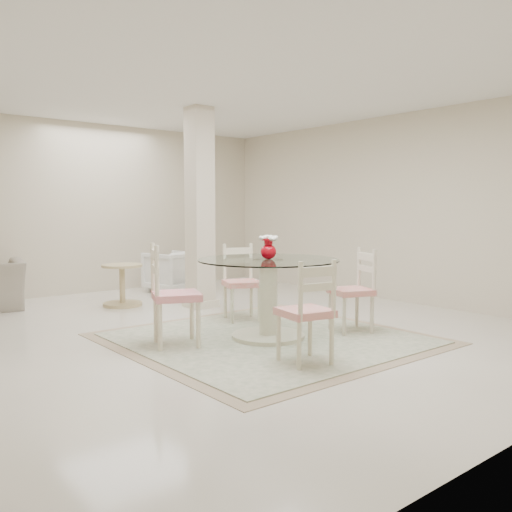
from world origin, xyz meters
TOP-DOWN VIEW (x-y plane):
  - ground at (0.00, 0.00)m, footprint 7.00×7.00m
  - room_shell at (0.00, 0.00)m, footprint 6.02×7.02m
  - column at (0.50, 1.30)m, footprint 0.30×0.30m
  - area_rug at (0.01, -0.70)m, footprint 2.90×2.90m
  - dining_table at (0.01, -0.70)m, footprint 1.44×1.44m
  - red_vase at (0.01, -0.71)m, footprint 0.19×0.18m
  - dining_chair_east at (0.96, -1.07)m, footprint 0.52×0.52m
  - dining_chair_north at (0.38, 0.24)m, footprint 0.53×0.53m
  - dining_chair_west at (-0.94, -0.33)m, footprint 0.58×0.58m
  - dining_chair_south at (-0.34, -1.65)m, footprint 0.47×0.47m
  - armchair_white at (0.88, 2.71)m, footprint 0.84×0.86m
  - side_table at (-0.30, 2.05)m, footprint 0.56×0.56m

SIDE VIEW (x-z plane):
  - ground at x=0.00m, z-range 0.00..0.00m
  - area_rug at x=0.01m, z-range 0.00..0.02m
  - side_table at x=-0.30m, z-range -0.02..0.56m
  - armchair_white at x=0.88m, z-range 0.00..0.66m
  - dining_table at x=0.01m, z-range 0.01..0.84m
  - dining_chair_east at x=0.96m, z-range 0.03..1.03m
  - dining_chair_south at x=-0.34m, z-range 0.03..1.04m
  - dining_chair_north at x=0.38m, z-range 0.03..1.04m
  - dining_chair_west at x=-0.94m, z-range 0.03..1.14m
  - red_vase at x=0.01m, z-range 0.83..1.08m
  - column at x=0.50m, z-range 0.00..2.70m
  - room_shell at x=0.00m, z-range 0.50..3.21m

